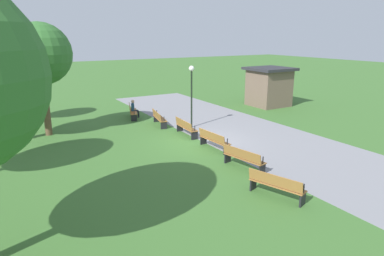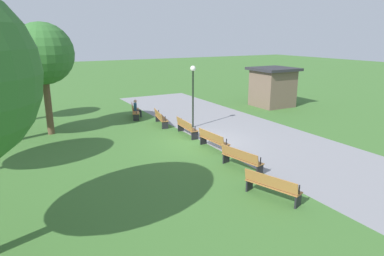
{
  "view_description": "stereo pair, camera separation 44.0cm",
  "coord_description": "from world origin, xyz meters",
  "px_view_note": "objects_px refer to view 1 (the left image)",
  "views": [
    {
      "loc": [
        14.52,
        -9.04,
        5.39
      ],
      "look_at": [
        0.0,
        -0.52,
        0.8
      ],
      "focal_mm": 32.12,
      "sensor_mm": 36.0,
      "label": 1
    },
    {
      "loc": [
        14.74,
        -8.66,
        5.39
      ],
      "look_at": [
        0.0,
        -0.52,
        0.8
      ],
      "focal_mm": 32.12,
      "sensor_mm": 36.0,
      "label": 2
    }
  ],
  "objects_px": {
    "bench_1": "(159,118)",
    "bench_3": "(214,140)",
    "kiosk": "(269,86)",
    "bench_0": "(132,111)",
    "person_seated": "(134,108)",
    "bench_5": "(276,185)",
    "bench_4": "(243,158)",
    "tree_4": "(2,66)",
    "tree_2": "(40,54)",
    "bench_2": "(186,127)",
    "lamp_post": "(192,84)"
  },
  "relations": [
    {
      "from": "bench_1",
      "to": "bench_3",
      "type": "relative_size",
      "value": 1.01
    },
    {
      "from": "bench_1",
      "to": "kiosk",
      "type": "height_order",
      "value": "kiosk"
    },
    {
      "from": "bench_0",
      "to": "person_seated",
      "type": "distance_m",
      "value": 0.26
    },
    {
      "from": "bench_5",
      "to": "bench_3",
      "type": "bearing_deg",
      "value": 150.04
    },
    {
      "from": "bench_4",
      "to": "bench_5",
      "type": "height_order",
      "value": "same"
    },
    {
      "from": "bench_5",
      "to": "person_seated",
      "type": "bearing_deg",
      "value": 160.44
    },
    {
      "from": "bench_1",
      "to": "tree_4",
      "type": "height_order",
      "value": "tree_4"
    },
    {
      "from": "tree_2",
      "to": "tree_4",
      "type": "distance_m",
      "value": 4.32
    },
    {
      "from": "bench_0",
      "to": "bench_2",
      "type": "distance_m",
      "value": 5.48
    },
    {
      "from": "tree_4",
      "to": "bench_1",
      "type": "bearing_deg",
      "value": 57.07
    },
    {
      "from": "bench_3",
      "to": "bench_4",
      "type": "height_order",
      "value": "same"
    },
    {
      "from": "bench_0",
      "to": "bench_5",
      "type": "xyz_separation_m",
      "value": [
        13.5,
        0.0,
        0.0
      ]
    },
    {
      "from": "bench_0",
      "to": "tree_4",
      "type": "distance_m",
      "value": 8.17
    },
    {
      "from": "bench_4",
      "to": "lamp_post",
      "type": "bearing_deg",
      "value": 156.17
    },
    {
      "from": "bench_1",
      "to": "bench_2",
      "type": "height_order",
      "value": "same"
    },
    {
      "from": "tree_2",
      "to": "lamp_post",
      "type": "xyz_separation_m",
      "value": [
        2.6,
        7.68,
        -1.81
      ]
    },
    {
      "from": "tree_4",
      "to": "lamp_post",
      "type": "distance_m",
      "value": 11.45
    },
    {
      "from": "bench_0",
      "to": "tree_2",
      "type": "height_order",
      "value": "tree_2"
    },
    {
      "from": "bench_2",
      "to": "kiosk",
      "type": "bearing_deg",
      "value": 116.06
    },
    {
      "from": "tree_2",
      "to": "kiosk",
      "type": "xyz_separation_m",
      "value": [
        -0.01,
        16.17,
        -2.87
      ]
    },
    {
      "from": "bench_1",
      "to": "person_seated",
      "type": "height_order",
      "value": "person_seated"
    },
    {
      "from": "bench_2",
      "to": "bench_5",
      "type": "bearing_deg",
      "value": -3.7
    },
    {
      "from": "kiosk",
      "to": "bench_2",
      "type": "bearing_deg",
      "value": -67.85
    },
    {
      "from": "bench_0",
      "to": "lamp_post",
      "type": "relative_size",
      "value": 0.55
    },
    {
      "from": "bench_0",
      "to": "bench_3",
      "type": "height_order",
      "value": "same"
    },
    {
      "from": "bench_1",
      "to": "tree_2",
      "type": "bearing_deg",
      "value": -90.01
    },
    {
      "from": "lamp_post",
      "to": "bench_0",
      "type": "bearing_deg",
      "value": -151.03
    },
    {
      "from": "tree_2",
      "to": "bench_4",
      "type": "bearing_deg",
      "value": 33.16
    },
    {
      "from": "tree_2",
      "to": "lamp_post",
      "type": "bearing_deg",
      "value": 71.31
    },
    {
      "from": "bench_1",
      "to": "bench_2",
      "type": "distance_m",
      "value": 2.75
    },
    {
      "from": "tree_4",
      "to": "tree_2",
      "type": "bearing_deg",
      "value": 23.91
    },
    {
      "from": "bench_0",
      "to": "bench_1",
      "type": "bearing_deg",
      "value": 33.69
    },
    {
      "from": "bench_4",
      "to": "person_seated",
      "type": "bearing_deg",
      "value": 171.45
    },
    {
      "from": "lamp_post",
      "to": "kiosk",
      "type": "xyz_separation_m",
      "value": [
        -2.61,
        8.49,
        -1.06
      ]
    },
    {
      "from": "bench_3",
      "to": "tree_4",
      "type": "xyz_separation_m",
      "value": [
        -10.57,
        -8.23,
        3.08
      ]
    },
    {
      "from": "bench_2",
      "to": "bench_3",
      "type": "relative_size",
      "value": 1.0
    },
    {
      "from": "bench_1",
      "to": "tree_4",
      "type": "distance_m",
      "value": 9.87
    },
    {
      "from": "bench_0",
      "to": "bench_5",
      "type": "relative_size",
      "value": 1.0
    },
    {
      "from": "bench_0",
      "to": "bench_1",
      "type": "distance_m",
      "value": 2.75
    },
    {
      "from": "bench_5",
      "to": "person_seated",
      "type": "xyz_separation_m",
      "value": [
        -13.6,
        0.19,
        0.16
      ]
    },
    {
      "from": "bench_1",
      "to": "bench_4",
      "type": "relative_size",
      "value": 1.0
    },
    {
      "from": "bench_5",
      "to": "tree_4",
      "type": "xyz_separation_m",
      "value": [
        -15.95,
        -7.17,
        3.08
      ]
    },
    {
      "from": "bench_0",
      "to": "kiosk",
      "type": "height_order",
      "value": "kiosk"
    },
    {
      "from": "bench_4",
      "to": "tree_2",
      "type": "distance_m",
      "value": 11.92
    },
    {
      "from": "bench_1",
      "to": "bench_0",
      "type": "bearing_deg",
      "value": -153.82
    },
    {
      "from": "person_seated",
      "to": "bench_0",
      "type": "bearing_deg",
      "value": -42.76
    },
    {
      "from": "bench_2",
      "to": "tree_4",
      "type": "bearing_deg",
      "value": -129.8
    },
    {
      "from": "kiosk",
      "to": "lamp_post",
      "type": "bearing_deg",
      "value": -73.08
    },
    {
      "from": "bench_5",
      "to": "tree_4",
      "type": "relative_size",
      "value": 0.41
    },
    {
      "from": "bench_2",
      "to": "bench_5",
      "type": "distance_m",
      "value": 8.19
    }
  ]
}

